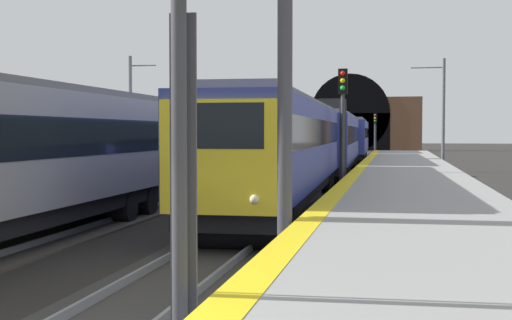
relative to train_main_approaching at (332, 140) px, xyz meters
The scene contains 9 objects.
platform_right_edge_strip 37.21m from the train_main_approaching, behind, with size 112.00×0.50×0.01m, color yellow.
train_main_approaching is the anchor object (origin of this frame).
train_adjacent_platform 11.67m from the train_main_approaching, 154.09° to the left, with size 58.96×2.94×4.81m.
railway_signal_near 36.78m from the train_main_approaching, behind, with size 0.39×0.38×5.20m.
railway_signal_mid 14.62m from the train_main_approaching, behind, with size 0.39×0.38×5.33m.
railway_signal_far 33.36m from the train_main_approaching, ahead, with size 0.39×0.38×4.71m.
tunnel_portal 59.04m from the train_main_approaching, ahead, with size 2.33×20.38×11.41m.
catenary_mast_near 12.56m from the train_main_approaching, 103.54° to the left, with size 0.22×1.78×7.37m.
catenary_mast_far 8.71m from the train_main_approaching, 55.12° to the right, with size 0.22×2.28×7.64m.
Camera 1 is at (-6.33, -3.87, 2.73)m, focal length 48.82 mm.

